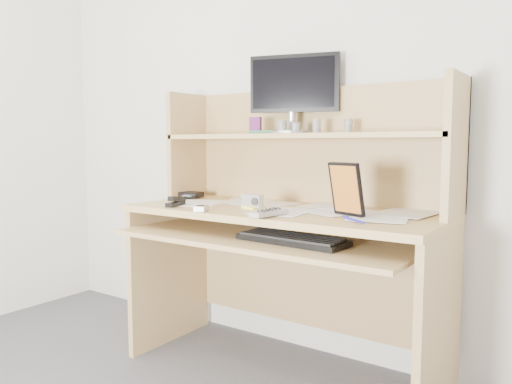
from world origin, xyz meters
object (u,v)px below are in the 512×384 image
Objects in this scene: keyboard at (292,239)px; game_case at (346,189)px; desk at (291,219)px; monitor at (294,92)px; tv_remote at (269,213)px.

keyboard is 2.17× the size of game_case.
monitor is (-0.07, 0.13, 0.58)m from desk.
desk is 7.69× the size of tv_remote.
keyboard is 2.49× the size of tv_remote.
tv_remote is 0.43× the size of monitor.
desk is 3.32× the size of monitor.
keyboard is at bearing -126.42° from game_case.
game_case is (0.34, -0.15, 0.17)m from desk.
game_case is at bearing -24.52° from desk.
tv_remote is at bearing -86.37° from monitor.
tv_remote is at bearing -129.89° from game_case.
keyboard is 1.08× the size of monitor.
desk is 3.08× the size of keyboard.
game_case reaches higher than tv_remote.
tv_remote is (0.08, -0.31, 0.07)m from desk.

